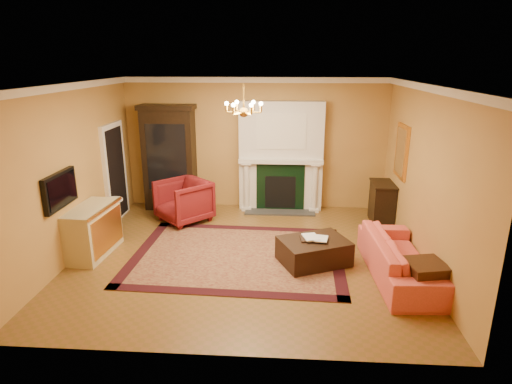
# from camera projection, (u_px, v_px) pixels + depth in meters

# --- Properties ---
(floor) EXTENTS (6.00, 5.50, 0.02)m
(floor) POSITION_uv_depth(u_px,v_px,m) (245.00, 255.00, 7.71)
(floor) COLOR brown
(floor) RESTS_ON ground
(ceiling) EXTENTS (6.00, 5.50, 0.02)m
(ceiling) POSITION_uv_depth(u_px,v_px,m) (244.00, 83.00, 6.82)
(ceiling) COLOR silver
(ceiling) RESTS_ON wall_back
(wall_back) EXTENTS (6.00, 0.02, 3.00)m
(wall_back) POSITION_uv_depth(u_px,v_px,m) (255.00, 144.00, 9.90)
(wall_back) COLOR #B98B42
(wall_back) RESTS_ON floor
(wall_front) EXTENTS (6.00, 0.02, 3.00)m
(wall_front) POSITION_uv_depth(u_px,v_px,m) (221.00, 240.00, 4.64)
(wall_front) COLOR #B98B42
(wall_front) RESTS_ON floor
(wall_left) EXTENTS (0.02, 5.50, 3.00)m
(wall_left) POSITION_uv_depth(u_px,v_px,m) (73.00, 172.00, 7.46)
(wall_left) COLOR #B98B42
(wall_left) RESTS_ON floor
(wall_right) EXTENTS (0.02, 5.50, 3.00)m
(wall_right) POSITION_uv_depth(u_px,v_px,m) (425.00, 178.00, 7.08)
(wall_right) COLOR #B98B42
(wall_right) RESTS_ON floor
(fireplace) EXTENTS (1.90, 0.70, 2.50)m
(fireplace) POSITION_uv_depth(u_px,v_px,m) (281.00, 159.00, 9.77)
(fireplace) COLOR silver
(fireplace) RESTS_ON wall_back
(crown_molding) EXTENTS (6.00, 5.50, 0.12)m
(crown_molding) POSITION_uv_depth(u_px,v_px,m) (249.00, 84.00, 7.75)
(crown_molding) COLOR white
(crown_molding) RESTS_ON ceiling
(doorway) EXTENTS (0.08, 1.05, 2.10)m
(doorway) POSITION_uv_depth(u_px,v_px,m) (115.00, 172.00, 9.21)
(doorway) COLOR silver
(doorway) RESTS_ON wall_left
(tv_panel) EXTENTS (0.09, 0.95, 0.58)m
(tv_panel) POSITION_uv_depth(u_px,v_px,m) (60.00, 190.00, 6.93)
(tv_panel) COLOR black
(tv_panel) RESTS_ON wall_left
(gilt_mirror) EXTENTS (0.06, 0.76, 1.05)m
(gilt_mirror) POSITION_uv_depth(u_px,v_px,m) (402.00, 151.00, 8.37)
(gilt_mirror) COLOR gold
(gilt_mirror) RESTS_ON wall_right
(chandelier) EXTENTS (0.63, 0.55, 0.53)m
(chandelier) POSITION_uv_depth(u_px,v_px,m) (244.00, 109.00, 6.94)
(chandelier) COLOR gold
(chandelier) RESTS_ON ceiling
(oriental_rug) EXTENTS (3.82, 2.93, 0.01)m
(oriental_rug) POSITION_uv_depth(u_px,v_px,m) (237.00, 255.00, 7.67)
(oriental_rug) COLOR #4A0F12
(oriental_rug) RESTS_ON floor
(china_cabinet) EXTENTS (1.16, 0.53, 2.31)m
(china_cabinet) POSITION_uv_depth(u_px,v_px,m) (170.00, 160.00, 9.87)
(china_cabinet) COLOR black
(china_cabinet) RESTS_ON floor
(wingback_armchair) EXTENTS (1.33, 1.33, 1.00)m
(wingback_armchair) POSITION_uv_depth(u_px,v_px,m) (184.00, 199.00, 9.19)
(wingback_armchair) COLOR maroon
(wingback_armchair) RESTS_ON floor
(pedestal_table) EXTENTS (0.41, 0.41, 0.74)m
(pedestal_table) POSITION_uv_depth(u_px,v_px,m) (114.00, 214.00, 8.51)
(pedestal_table) COLOR black
(pedestal_table) RESTS_ON floor
(commode) EXTENTS (0.65, 1.23, 0.89)m
(commode) POSITION_uv_depth(u_px,v_px,m) (92.00, 231.00, 7.63)
(commode) COLOR tan
(commode) RESTS_ON floor
(coral_sofa) EXTENTS (0.76, 2.28, 0.88)m
(coral_sofa) POSITION_uv_depth(u_px,v_px,m) (401.00, 252.00, 6.82)
(coral_sofa) COLOR #E44E48
(coral_sofa) RESTS_ON floor
(end_table) EXTENTS (0.59, 0.59, 0.58)m
(end_table) POSITION_uv_depth(u_px,v_px,m) (424.00, 283.00, 6.18)
(end_table) COLOR #321C0D
(end_table) RESTS_ON floor
(console_table) EXTENTS (0.46, 0.78, 0.85)m
(console_table) POSITION_uv_depth(u_px,v_px,m) (382.00, 204.00, 9.14)
(console_table) COLOR black
(console_table) RESTS_ON floor
(leather_ottoman) EXTENTS (1.34, 1.19, 0.41)m
(leather_ottoman) POSITION_uv_depth(u_px,v_px,m) (314.00, 251.00, 7.35)
(leather_ottoman) COLOR black
(leather_ottoman) RESTS_ON oriental_rug
(ottoman_tray) EXTENTS (0.43, 0.35, 0.03)m
(ottoman_tray) POSITION_uv_depth(u_px,v_px,m) (312.00, 238.00, 7.31)
(ottoman_tray) COLOR black
(ottoman_tray) RESTS_ON leather_ottoman
(book_a) EXTENTS (0.24, 0.09, 0.32)m
(book_a) POSITION_uv_depth(u_px,v_px,m) (304.00, 230.00, 7.22)
(book_a) COLOR gray
(book_a) RESTS_ON ottoman_tray
(book_b) EXTENTS (0.22, 0.06, 0.30)m
(book_b) POSITION_uv_depth(u_px,v_px,m) (315.00, 231.00, 7.22)
(book_b) COLOR gray
(book_b) RESTS_ON ottoman_tray
(topiary_left) EXTENTS (0.16, 0.16, 0.43)m
(topiary_left) POSITION_uv_depth(u_px,v_px,m) (251.00, 147.00, 9.69)
(topiary_left) COLOR tan
(topiary_left) RESTS_ON fireplace
(topiary_right) EXTENTS (0.18, 0.18, 0.47)m
(topiary_right) POSITION_uv_depth(u_px,v_px,m) (304.00, 147.00, 9.61)
(topiary_right) COLOR tan
(topiary_right) RESTS_ON fireplace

